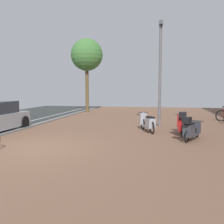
{
  "coord_description": "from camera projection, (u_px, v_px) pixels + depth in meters",
  "views": [
    {
      "loc": [
        4.09,
        -7.5,
        1.93
      ],
      "look_at": [
        2.43,
        1.27,
        1.12
      ],
      "focal_mm": 40.49,
      "sensor_mm": 36.0,
      "label": 1
    }
  ],
  "objects": [
    {
      "name": "ground",
      "position": [
        74.0,
        151.0,
        8.01
      ],
      "size": [
        21.0,
        40.0,
        0.13
      ],
      "color": "black"
    },
    {
      "name": "scooter_near",
      "position": [
        190.0,
        130.0,
        9.38
      ],
      "size": [
        0.94,
        1.55,
        0.96
      ],
      "color": "black",
      "rests_on": "ground"
    },
    {
      "name": "scooter_mid",
      "position": [
        182.0,
        124.0,
        10.57
      ],
      "size": [
        0.52,
        1.78,
        1.04
      ],
      "color": "black",
      "rests_on": "ground"
    },
    {
      "name": "scooter_far",
      "position": [
        148.0,
        123.0,
        11.41
      ],
      "size": [
        0.87,
        1.79,
        0.86
      ],
      "color": "black",
      "rests_on": "ground"
    },
    {
      "name": "lamp_post",
      "position": [
        160.0,
        68.0,
        13.03
      ],
      "size": [
        0.2,
        0.52,
        5.36
      ],
      "color": "slate",
      "rests_on": "ground"
    },
    {
      "name": "street_tree",
      "position": [
        87.0,
        55.0,
        21.05
      ],
      "size": [
        2.66,
        2.66,
        6.12
      ],
      "color": "brown",
      "rests_on": "ground"
    }
  ]
}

